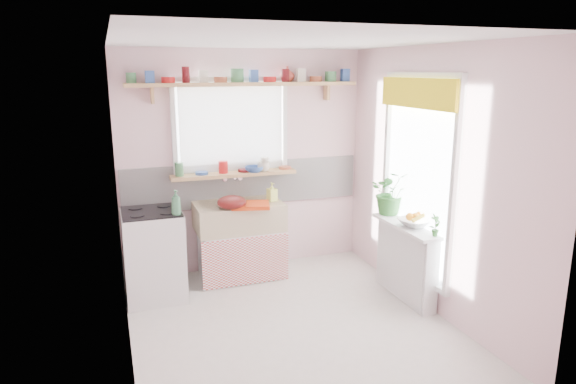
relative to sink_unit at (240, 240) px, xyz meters
name	(u,v)px	position (x,y,z in m)	size (l,w,h in m)	color
room	(323,158)	(0.81, -0.43, 0.94)	(3.20, 3.20, 3.20)	silver
sink_unit	(240,240)	(0.00, 0.00, 0.00)	(0.95, 0.65, 1.11)	white
cooker	(154,254)	(-0.95, -0.24, 0.03)	(0.58, 0.58, 0.93)	white
radiator_ledge	(406,260)	(1.45, -1.09, -0.03)	(0.22, 0.95, 0.78)	white
windowsill	(234,174)	(0.00, 0.19, 0.71)	(1.40, 0.22, 0.04)	tan
pine_shelf	(246,84)	(0.15, 0.18, 1.69)	(2.52, 0.24, 0.04)	tan
shelf_crockery	(246,77)	(0.15, 0.18, 1.76)	(2.47, 0.11, 0.12)	#3F7F4C
sill_crockery	(230,168)	(-0.05, 0.19, 0.78)	(1.35, 0.11, 0.12)	#3F7F4C
dish_tray	(251,205)	(0.08, -0.19, 0.44)	(0.40, 0.30, 0.04)	#F44615
colander	(232,202)	(-0.12, -0.19, 0.49)	(0.31, 0.31, 0.14)	#520E0E
jade_plant	(391,192)	(1.48, -0.69, 0.58)	(0.43, 0.37, 0.47)	#30712D
fruit_bowl	(415,223)	(1.48, -1.17, 0.38)	(0.31, 0.31, 0.08)	silver
herb_pot	(435,225)	(1.48, -1.49, 0.45)	(0.11, 0.08, 0.21)	#2D6428
soap_bottle_sink	(272,192)	(0.37, -0.02, 0.52)	(0.09, 0.10, 0.21)	#E6F66D
sill_cup	(264,167)	(0.33, 0.13, 0.78)	(0.14, 0.14, 0.11)	beige
sill_bowl	(254,169)	(0.22, 0.13, 0.76)	(0.21, 0.21, 0.07)	#355DAC
shelf_vase	(287,74)	(0.65, 0.24, 1.79)	(0.16, 0.16, 0.17)	#B54537
cooker_bottle	(176,203)	(-0.73, -0.46, 0.60)	(0.09, 0.09, 0.24)	#3D7B53
fruit	(416,216)	(1.49, -1.16, 0.44)	(0.20, 0.14, 0.10)	orange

